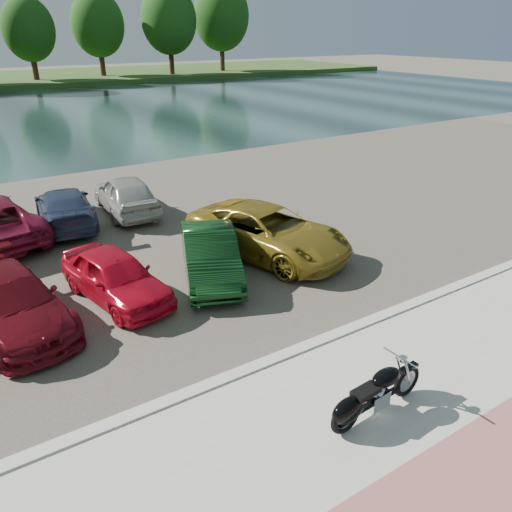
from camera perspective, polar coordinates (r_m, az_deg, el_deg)
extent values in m
plane|color=#595447|center=(10.83, 15.86, -14.16)|extent=(200.00, 200.00, 0.00)
cube|color=#BCB9B1|center=(10.36, 20.11, -16.58)|extent=(60.00, 6.00, 0.10)
cube|color=#BCB9B1|center=(11.89, 8.76, -9.12)|extent=(60.00, 0.30, 0.14)
cube|color=#464239|center=(18.80, -9.47, 3.74)|extent=(60.00, 18.00, 0.04)
cube|color=#172B2A|center=(46.22, -24.80, 14.25)|extent=(120.00, 40.00, 0.00)
cylinder|color=#331D12|center=(72.47, -24.07, 19.71)|extent=(0.70, 0.70, 4.50)
ellipsoid|color=#143C10|center=(72.38, -24.59, 22.51)|extent=(6.30, 6.30, 7.56)
cylinder|color=#331D12|center=(75.92, -17.25, 20.97)|extent=(0.70, 0.70, 4.95)
ellipsoid|color=#143C10|center=(75.84, -17.65, 23.93)|extent=(6.93, 6.93, 8.32)
cylinder|color=#331D12|center=(76.39, -9.69, 21.84)|extent=(0.70, 0.70, 5.40)
ellipsoid|color=#143C10|center=(76.33, -9.94, 25.07)|extent=(7.56, 7.56, 9.07)
cylinder|color=#331D12|center=(81.65, -3.90, 22.43)|extent=(0.70, 0.70, 5.85)
ellipsoid|color=#143C10|center=(81.61, -4.00, 25.71)|extent=(8.19, 8.19, 9.83)
torus|color=black|center=(10.30, 16.81, -13.49)|extent=(0.69, 0.16, 0.68)
torus|color=black|center=(9.28, 10.19, -17.62)|extent=(0.69, 0.16, 0.68)
cylinder|color=#B2B2B7|center=(10.30, 16.81, -13.49)|extent=(0.46, 0.09, 0.46)
cylinder|color=#B2B2B7|center=(9.28, 10.19, -17.62)|extent=(0.46, 0.09, 0.46)
cylinder|color=silver|center=(9.98, 16.97, -12.69)|extent=(0.33, 0.07, 0.63)
cylinder|color=silver|center=(10.07, 16.07, -12.18)|extent=(0.33, 0.07, 0.63)
cylinder|color=silver|center=(9.68, 16.08, -11.06)|extent=(0.08, 0.75, 0.04)
sphere|color=silver|center=(9.79, 16.40, -11.22)|extent=(0.17, 0.17, 0.16)
sphere|color=silver|center=(9.84, 16.66, -11.06)|extent=(0.12, 0.12, 0.11)
cube|color=black|center=(10.12, 17.03, -12.10)|extent=(0.46, 0.17, 0.06)
cube|color=black|center=(9.81, 13.67, -15.74)|extent=(1.20, 0.17, 0.08)
cube|color=silver|center=(9.73, 13.51, -15.55)|extent=(0.47, 0.35, 0.34)
cylinder|color=silver|center=(9.67, 14.04, -14.39)|extent=(0.25, 0.19, 0.27)
cylinder|color=silver|center=(9.54, 13.22, -14.89)|extent=(0.25, 0.19, 0.27)
ellipsoid|color=black|center=(9.65, 14.66, -13.28)|extent=(0.70, 0.40, 0.32)
cube|color=black|center=(9.35, 12.45, -14.88)|extent=(0.57, 0.31, 0.10)
ellipsoid|color=black|center=(9.23, 10.48, -16.93)|extent=(0.75, 0.38, 0.50)
cube|color=black|center=(9.24, 10.22, -17.39)|extent=(0.41, 0.20, 0.30)
cylinder|color=silver|center=(9.71, 11.48, -16.43)|extent=(1.10, 0.16, 0.09)
cylinder|color=silver|center=(9.66, 11.52, -16.08)|extent=(1.10, 0.16, 0.09)
cylinder|color=#B2B2B7|center=(9.73, 13.80, -17.30)|extent=(0.03, 0.14, 0.22)
imported|color=maroon|center=(13.20, -26.18, -4.71)|extent=(2.62, 4.89, 1.35)
imported|color=red|center=(13.56, -15.78, -2.25)|extent=(2.28, 4.09, 1.32)
imported|color=black|center=(14.30, -5.23, 0.21)|extent=(2.93, 4.45, 1.39)
imported|color=olive|center=(15.64, 1.34, 2.80)|extent=(4.02, 5.98, 1.52)
imported|color=navy|center=(19.42, -21.04, 5.25)|extent=(2.45, 4.81, 1.34)
imported|color=#AEB0AB|center=(19.99, -14.66, 6.86)|extent=(2.06, 4.47, 1.48)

